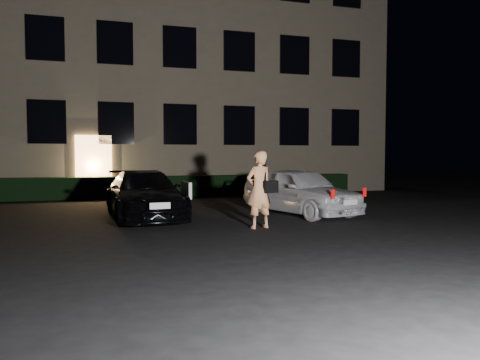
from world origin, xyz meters
name	(u,v)px	position (x,y,z in m)	size (l,w,h in m)	color
ground	(273,240)	(0.00, 0.00, 0.00)	(80.00, 80.00, 0.00)	black
building	(166,69)	(0.00, 14.99, 6.00)	(20.00, 8.11, 12.00)	#6D634E
hedge	(182,186)	(0.00, 10.50, 0.42)	(15.00, 0.70, 0.85)	black
sedan	(144,194)	(-2.14, 4.16, 0.64)	(2.11, 4.57, 1.28)	black
hatch	(300,191)	(2.21, 3.60, 0.68)	(2.65, 4.27, 1.36)	white
man	(259,189)	(0.25, 1.53, 0.90)	(0.82, 0.58, 1.80)	#FFA86A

